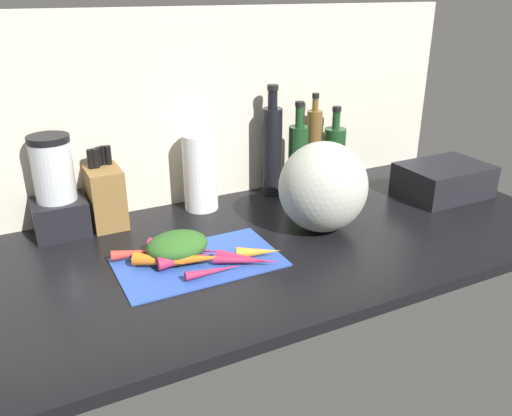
# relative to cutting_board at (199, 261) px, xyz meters

# --- Properties ---
(ground_plane) EXTENTS (1.70, 0.80, 0.03)m
(ground_plane) POSITION_rel_cutting_board_xyz_m (0.26, 0.04, -0.02)
(ground_plane) COLOR black
(wall_back) EXTENTS (1.70, 0.03, 0.60)m
(wall_back) POSITION_rel_cutting_board_xyz_m (0.26, 0.42, 0.30)
(wall_back) COLOR beige
(wall_back) RESTS_ON ground_plane
(cutting_board) EXTENTS (0.41, 0.24, 0.01)m
(cutting_board) POSITION_rel_cutting_board_xyz_m (0.00, 0.00, 0.00)
(cutting_board) COLOR #2D51B7
(cutting_board) RESTS_ON ground_plane
(carrot_0) EXTENTS (0.13, 0.13, 0.03)m
(carrot_0) POSITION_rel_cutting_board_xyz_m (-0.04, 0.06, 0.02)
(carrot_0) COLOR #B2264C
(carrot_0) RESTS_ON cutting_board
(carrot_1) EXTENTS (0.14, 0.06, 0.03)m
(carrot_1) POSITION_rel_cutting_board_xyz_m (-0.03, 0.08, 0.02)
(carrot_1) COLOR orange
(carrot_1) RESTS_ON cutting_board
(carrot_2) EXTENTS (0.16, 0.12, 0.03)m
(carrot_2) POSITION_rel_cutting_board_xyz_m (-0.00, 0.04, 0.02)
(carrot_2) COLOR #B2264C
(carrot_2) RESTS_ON cutting_board
(carrot_3) EXTENTS (0.13, 0.12, 0.03)m
(carrot_3) POSITION_rel_cutting_board_xyz_m (0.10, -0.07, 0.02)
(carrot_3) COLOR #B2264C
(carrot_3) RESTS_ON cutting_board
(carrot_4) EXTENTS (0.12, 0.07, 0.03)m
(carrot_4) POSITION_rel_cutting_board_xyz_m (0.14, -0.06, 0.02)
(carrot_4) COLOR orange
(carrot_4) RESTS_ON cutting_board
(carrot_5) EXTENTS (0.16, 0.11, 0.02)m
(carrot_5) POSITION_rel_cutting_board_xyz_m (0.10, -0.08, 0.02)
(carrot_5) COLOR #B2264C
(carrot_5) RESTS_ON cutting_board
(carrot_6) EXTENTS (0.15, 0.03, 0.02)m
(carrot_6) POSITION_rel_cutting_board_xyz_m (0.01, -0.09, 0.01)
(carrot_6) COLOR #B2264C
(carrot_6) RESTS_ON cutting_board
(carrot_7) EXTENTS (0.13, 0.09, 0.02)m
(carrot_7) POSITION_rel_cutting_board_xyz_m (-0.02, 0.08, 0.02)
(carrot_7) COLOR #B2264C
(carrot_7) RESTS_ON cutting_board
(carrot_8) EXTENTS (0.14, 0.04, 0.03)m
(carrot_8) POSITION_rel_cutting_board_xyz_m (-0.04, -0.01, 0.02)
(carrot_8) COLOR #B2264C
(carrot_8) RESTS_ON cutting_board
(carrot_9) EXTENTS (0.17, 0.09, 0.04)m
(carrot_9) POSITION_rel_cutting_board_xyz_m (-0.02, -0.02, 0.02)
(carrot_9) COLOR orange
(carrot_9) RESTS_ON cutting_board
(carrot_10) EXTENTS (0.14, 0.11, 0.04)m
(carrot_10) POSITION_rel_cutting_board_xyz_m (-0.04, 0.09, 0.02)
(carrot_10) COLOR red
(carrot_10) RESTS_ON cutting_board
(carrot_11) EXTENTS (0.15, 0.06, 0.03)m
(carrot_11) POSITION_rel_cutting_board_xyz_m (-0.13, 0.08, 0.02)
(carrot_11) COLOR red
(carrot_11) RESTS_ON cutting_board
(carrot_12) EXTENTS (0.13, 0.11, 0.03)m
(carrot_12) POSITION_rel_cutting_board_xyz_m (-0.10, 0.01, 0.02)
(carrot_12) COLOR orange
(carrot_12) RESTS_ON cutting_board
(carrot_greens_pile) EXTENTS (0.16, 0.12, 0.07)m
(carrot_greens_pile) POSITION_rel_cutting_board_xyz_m (-0.04, 0.04, 0.04)
(carrot_greens_pile) COLOR #2D6023
(carrot_greens_pile) RESTS_ON cutting_board
(winter_squash) EXTENTS (0.26, 0.24, 0.26)m
(winter_squash) POSITION_rel_cutting_board_xyz_m (0.39, 0.03, 0.13)
(winter_squash) COLOR #B2B7A8
(winter_squash) RESTS_ON ground_plane
(knife_block) EXTENTS (0.09, 0.16, 0.23)m
(knife_block) POSITION_rel_cutting_board_xyz_m (-0.15, 0.35, 0.09)
(knife_block) COLOR olive
(knife_block) RESTS_ON ground_plane
(blender_appliance) EXTENTS (0.15, 0.15, 0.29)m
(blender_appliance) POSITION_rel_cutting_board_xyz_m (-0.28, 0.35, 0.12)
(blender_appliance) COLOR black
(blender_appliance) RESTS_ON ground_plane
(paper_towel_roll) EXTENTS (0.11, 0.11, 0.24)m
(paper_towel_roll) POSITION_rel_cutting_board_xyz_m (0.14, 0.33, 0.12)
(paper_towel_roll) COLOR white
(paper_towel_roll) RESTS_ON ground_plane
(bottle_0) EXTENTS (0.07, 0.07, 0.37)m
(bottle_0) POSITION_rel_cutting_board_xyz_m (0.40, 0.34, 0.15)
(bottle_0) COLOR black
(bottle_0) RESTS_ON ground_plane
(bottle_1) EXTENTS (0.07, 0.07, 0.31)m
(bottle_1) POSITION_rel_cutting_board_xyz_m (0.48, 0.31, 0.12)
(bottle_1) COLOR #19421E
(bottle_1) RESTS_ON ground_plane
(bottle_2) EXTENTS (0.05, 0.05, 0.33)m
(bottle_2) POSITION_rel_cutting_board_xyz_m (0.57, 0.35, 0.14)
(bottle_2) COLOR brown
(bottle_2) RESTS_ON ground_plane
(bottle_3) EXTENTS (0.08, 0.08, 0.28)m
(bottle_3) POSITION_rel_cutting_board_xyz_m (0.65, 0.34, 0.10)
(bottle_3) COLOR #19421E
(bottle_3) RESTS_ON ground_plane
(dish_rack) EXTENTS (0.29, 0.21, 0.11)m
(dish_rack) POSITION_rel_cutting_board_xyz_m (0.91, 0.07, 0.05)
(dish_rack) COLOR black
(dish_rack) RESTS_ON ground_plane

